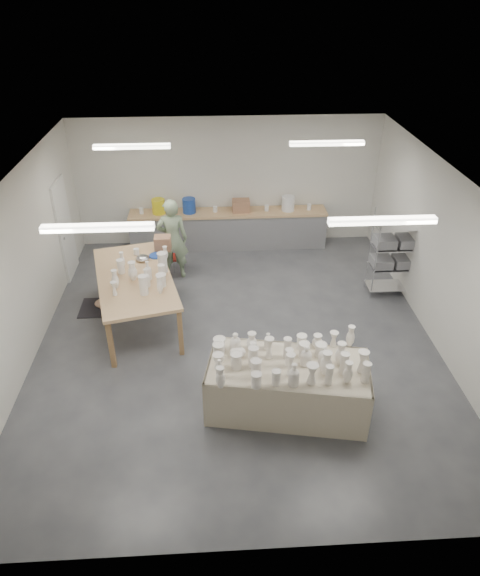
{
  "coord_description": "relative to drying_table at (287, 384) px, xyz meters",
  "views": [
    {
      "loc": [
        -0.37,
        -7.42,
        5.64
      ],
      "look_at": [
        0.06,
        0.03,
        1.05
      ],
      "focal_mm": 32.0,
      "sensor_mm": 36.0,
      "label": 1
    }
  ],
  "objects": [
    {
      "name": "drying_table",
      "position": [
        0.0,
        0.0,
        0.0
      ],
      "size": [
        2.5,
        1.52,
        1.2
      ],
      "rotation": [
        0.0,
        0.0,
        -0.18
      ],
      "color": "olive",
      "rests_on": "ground"
    },
    {
      "name": "red_stool",
      "position": [
        -1.88,
        4.36,
        -0.17
      ],
      "size": [
        0.45,
        0.45,
        0.33
      ],
      "rotation": [
        0.0,
        0.0,
        0.36
      ],
      "color": "#B32219",
      "rests_on": "ground"
    },
    {
      "name": "rug",
      "position": [
        -3.18,
        2.9,
        -0.45
      ],
      "size": [
        1.0,
        0.7,
        0.02
      ],
      "primitive_type": "cube",
      "color": "black",
      "rests_on": "ground"
    },
    {
      "name": "wire_shelf",
      "position": [
        2.54,
        3.16,
        0.45
      ],
      "size": [
        0.88,
        0.48,
        1.8
      ],
      "color": "silver",
      "rests_on": "ground"
    },
    {
      "name": "cat",
      "position": [
        -3.16,
        2.89,
        -0.35
      ],
      "size": [
        0.48,
        0.38,
        0.18
      ],
      "rotation": [
        0.0,
        0.0,
        -0.22
      ],
      "color": "white",
      "rests_on": "rug"
    },
    {
      "name": "work_table",
      "position": [
        -2.39,
        2.48,
        0.51
      ],
      "size": [
        1.86,
        2.82,
        1.35
      ],
      "rotation": [
        0.0,
        0.0,
        0.24
      ],
      "color": "tan",
      "rests_on": "ground"
    },
    {
      "name": "potter",
      "position": [
        -1.88,
        4.09,
        0.42
      ],
      "size": [
        0.66,
        0.45,
        1.77
      ],
      "primitive_type": "imported",
      "rotation": [
        0.0,
        0.0,
        3.18
      ],
      "color": "#8CA47F",
      "rests_on": "ground"
    },
    {
      "name": "back_counter",
      "position": [
        -0.67,
        5.44,
        0.02
      ],
      "size": [
        4.6,
        0.6,
        1.24
      ],
      "color": "tan",
      "rests_on": "ground"
    },
    {
      "name": "room",
      "position": [
        -0.77,
        1.85,
        1.59
      ],
      "size": [
        8.0,
        8.02,
        3.0
      ],
      "color": "#424449",
      "rests_on": "ground"
    }
  ]
}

